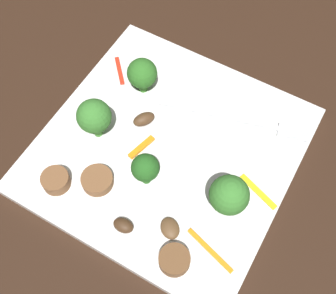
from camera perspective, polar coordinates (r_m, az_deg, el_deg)
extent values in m
plane|color=black|center=(0.51, 0.00, -0.58)|extent=(1.40, 1.40, 0.00)
cube|color=white|center=(0.51, 0.00, -0.29)|extent=(0.28, 0.28, 0.01)
cube|color=silver|center=(0.53, 6.38, 4.09)|extent=(0.14, 0.04, 0.00)
cube|color=silver|center=(0.53, 15.84, 1.82)|extent=(0.04, 0.03, 0.00)
cylinder|color=#347525|center=(0.54, -3.26, 8.14)|extent=(0.01, 0.01, 0.02)
sphere|color=#2D6B23|center=(0.52, -3.38, 9.52)|extent=(0.04, 0.04, 0.04)
cylinder|color=#408630|center=(0.46, 7.55, -7.40)|extent=(0.01, 0.01, 0.03)
sphere|color=#387A2D|center=(0.44, 7.94, -6.17)|extent=(0.04, 0.04, 0.04)
cylinder|color=#408630|center=(0.51, -9.17, 2.49)|extent=(0.01, 0.01, 0.03)
sphere|color=#387A2D|center=(0.49, -9.57, 3.97)|extent=(0.04, 0.04, 0.04)
cylinder|color=#296420|center=(0.48, -2.37, -3.97)|extent=(0.01, 0.01, 0.02)
sphere|color=#235B1E|center=(0.46, -2.46, -2.96)|extent=(0.03, 0.03, 0.03)
cylinder|color=brown|center=(0.49, -9.14, -4.27)|extent=(0.05, 0.05, 0.01)
cylinder|color=brown|center=(0.49, -14.33, -4.23)|extent=(0.04, 0.04, 0.02)
cylinder|color=brown|center=(0.45, 0.83, -14.42)|extent=(0.04, 0.04, 0.01)
ellipsoid|color=#4C331E|center=(0.52, -3.14, 3.63)|extent=(0.03, 0.03, 0.01)
ellipsoid|color=#422B19|center=(0.46, -5.81, -10.07)|extent=(0.02, 0.02, 0.01)
ellipsoid|color=brown|center=(0.46, 0.26, -10.48)|extent=(0.03, 0.03, 0.01)
cube|color=orange|center=(0.46, 5.47, -13.20)|extent=(0.06, 0.02, 0.00)
cube|color=red|center=(0.57, -6.31, 9.79)|extent=(0.03, 0.03, 0.00)
cube|color=yellow|center=(0.49, 11.81, -5.27)|extent=(0.05, 0.02, 0.00)
cube|color=orange|center=(0.50, -3.46, -0.02)|extent=(0.02, 0.04, 0.00)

